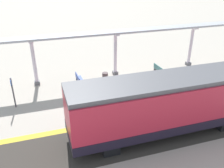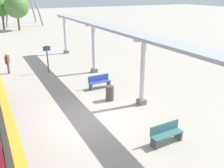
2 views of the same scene
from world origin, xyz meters
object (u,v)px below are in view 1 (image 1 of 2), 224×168
at_px(canopy_pillar_third, 115,54).
at_px(bench_near_end, 159,70).
at_px(canopy_pillar_fourth, 34,63).
at_px(bench_mid_platform, 79,79).
at_px(trash_bin, 105,78).
at_px(train_near_carriage, 167,105).
at_px(platform_info_sign, 13,90).
at_px(canopy_pillar_second, 191,46).

bearing_deg(canopy_pillar_third, bench_near_end, -108.42).
bearing_deg(bench_near_end, canopy_pillar_fourth, 83.28).
relative_size(bench_mid_platform, trash_bin, 1.71).
distance_m(train_near_carriage, platform_info_sign, 10.16).
distance_m(train_near_carriage, bench_near_end, 8.48).
relative_size(canopy_pillar_second, bench_near_end, 2.49).
distance_m(canopy_pillar_fourth, platform_info_sign, 3.67).
distance_m(bench_near_end, bench_mid_platform, 7.18).
bearing_deg(platform_info_sign, canopy_pillar_third, -68.59).
distance_m(train_near_carriage, canopy_pillar_second, 11.52).
distance_m(canopy_pillar_third, canopy_pillar_fourth, 6.79).
bearing_deg(canopy_pillar_second, bench_near_end, 107.78).
bearing_deg(canopy_pillar_third, canopy_pillar_fourth, 90.00).
bearing_deg(bench_near_end, canopy_pillar_third, 71.58).
xyz_separation_m(canopy_pillar_third, trash_bin, (-1.36, 1.33, -1.47)).
distance_m(canopy_pillar_fourth, bench_near_end, 10.68).
relative_size(train_near_carriage, bench_mid_platform, 7.41).
relative_size(canopy_pillar_fourth, bench_mid_platform, 2.49).
bearing_deg(bench_mid_platform, canopy_pillar_third, -72.87).
height_order(bench_near_end, platform_info_sign, platform_info_sign).
bearing_deg(bench_near_end, trash_bin, 91.33).
bearing_deg(bench_near_end, platform_info_sign, 99.57).
bearing_deg(train_near_carriage, canopy_pillar_second, -40.09).
distance_m(bench_mid_platform, trash_bin, 2.15).
xyz_separation_m(train_near_carriage, canopy_pillar_fourth, (8.81, 6.94, 0.08)).
xyz_separation_m(canopy_pillar_fourth, bench_mid_platform, (-1.07, -3.32, -1.47)).
bearing_deg(trash_bin, bench_near_end, -88.67).
bearing_deg(canopy_pillar_fourth, train_near_carriage, -141.76).
distance_m(canopy_pillar_second, canopy_pillar_third, 7.57).
height_order(canopy_pillar_fourth, bench_mid_platform, canopy_pillar_fourth).
height_order(train_near_carriage, canopy_pillar_second, canopy_pillar_second).
bearing_deg(bench_mid_platform, bench_near_end, -91.35).
bearing_deg(bench_near_end, bench_mid_platform, 88.65).
relative_size(train_near_carriage, canopy_pillar_fourth, 2.98).
relative_size(bench_near_end, trash_bin, 1.71).
relative_size(train_near_carriage, bench_near_end, 7.41).
relative_size(canopy_pillar_third, platform_info_sign, 1.71).
height_order(canopy_pillar_fourth, bench_near_end, canopy_pillar_fourth).
bearing_deg(train_near_carriage, bench_mid_platform, 25.07).
bearing_deg(trash_bin, canopy_pillar_second, -81.35).
relative_size(canopy_pillar_fourth, bench_near_end, 2.49).
relative_size(bench_near_end, platform_info_sign, 0.69).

